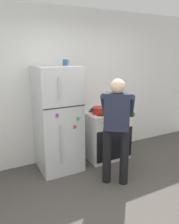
{
  "coord_description": "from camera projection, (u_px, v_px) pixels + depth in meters",
  "views": [
    {
      "loc": [
        -1.62,
        -1.81,
        1.94
      ],
      "look_at": [
        0.03,
        1.32,
        1.0
      ],
      "focal_mm": 35.78,
      "sensor_mm": 36.0,
      "label": 1
    }
  ],
  "objects": [
    {
      "name": "kitchen_wall_back",
      "position": [
        72.0,
        86.0,
        4.1
      ],
      "size": [
        6.0,
        0.1,
        2.7
      ],
      "primitive_type": "cube",
      "color": "white",
      "rests_on": "ground"
    },
    {
      "name": "refrigerator",
      "position": [
        58.0,
        119.0,
        3.7
      ],
      "size": [
        0.68,
        0.72,
        1.75
      ],
      "color": "silver",
      "rests_on": "ground"
    },
    {
      "name": "coffee_mug",
      "position": [
        65.0,
        62.0,
        3.59
      ],
      "size": [
        0.11,
        0.08,
        0.1
      ],
      "color": "#2D6093",
      "rests_on": "refrigerator"
    },
    {
      "name": "ground",
      "position": [
        136.0,
        214.0,
        2.78
      ],
      "size": [
        8.0,
        8.0,
        0.0
      ],
      "primitive_type": "plane",
      "color": "#4C4742"
    },
    {
      "name": "red_pot",
      "position": [
        99.0,
        110.0,
        3.99
      ],
      "size": [
        0.36,
        0.26,
        0.11
      ],
      "color": "red",
      "rests_on": "stove_range"
    },
    {
      "name": "stove_range",
      "position": [
        105.0,
        135.0,
        4.22
      ],
      "size": [
        0.76,
        0.67,
        0.89
      ],
      "color": "white",
      "rests_on": "ground"
    },
    {
      "name": "pepper_mill",
      "position": [
        113.0,
        104.0,
        4.4
      ],
      "size": [
        0.05,
        0.05,
        0.17
      ],
      "primitive_type": "cylinder",
      "color": "brown",
      "rests_on": "stove_range"
    },
    {
      "name": "person_cook",
      "position": [
        117.0,
        122.0,
        3.25
      ],
      "size": [
        0.69,
        0.74,
        1.6
      ],
      "color": "black",
      "rests_on": "ground"
    }
  ]
}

